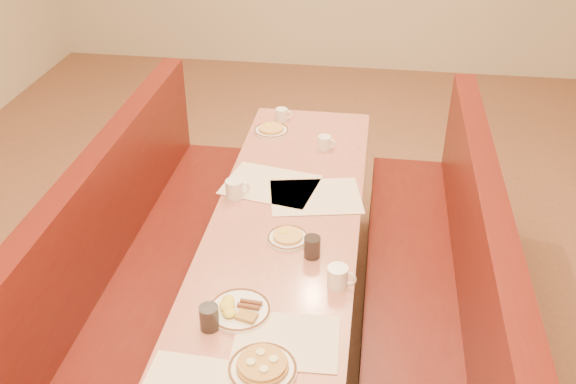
# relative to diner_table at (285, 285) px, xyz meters

# --- Properties ---
(ground) EXTENTS (8.00, 8.00, 0.00)m
(ground) POSITION_rel_diner_table_xyz_m (0.00, 0.00, -0.37)
(ground) COLOR #9E6647
(ground) RESTS_ON ground
(diner_table) EXTENTS (0.70, 2.50, 0.75)m
(diner_table) POSITION_rel_diner_table_xyz_m (0.00, 0.00, 0.00)
(diner_table) COLOR black
(diner_table) RESTS_ON ground
(booth_left) EXTENTS (0.55, 2.50, 1.05)m
(booth_left) POSITION_rel_diner_table_xyz_m (-0.73, 0.00, -0.01)
(booth_left) COLOR #4C3326
(booth_left) RESTS_ON ground
(booth_right) EXTENTS (0.55, 2.50, 1.05)m
(booth_right) POSITION_rel_diner_table_xyz_m (0.73, 0.00, -0.01)
(booth_right) COLOR #4C3326
(booth_right) RESTS_ON ground
(placemat_near_right) EXTENTS (0.40, 0.30, 0.00)m
(placemat_near_right) POSITION_rel_diner_table_xyz_m (0.12, -0.75, 0.38)
(placemat_near_right) COLOR #FFE6C7
(placemat_near_right) RESTS_ON diner_table
(placemat_far_left) EXTENTS (0.52, 0.43, 0.00)m
(placemat_far_left) POSITION_rel_diner_table_xyz_m (-0.12, 0.33, 0.38)
(placemat_far_left) COLOR #FFE6C7
(placemat_far_left) RESTS_ON diner_table
(placemat_far_right) EXTENTS (0.50, 0.42, 0.00)m
(placemat_far_right) POSITION_rel_diner_table_xyz_m (0.12, 0.25, 0.38)
(placemat_far_right) COLOR #FFE6C7
(placemat_far_right) RESTS_ON diner_table
(pancake_plate) EXTENTS (0.25, 0.25, 0.06)m
(pancake_plate) POSITION_rel_diner_table_xyz_m (0.06, -0.90, 0.39)
(pancake_plate) COLOR white
(pancake_plate) RESTS_ON diner_table
(eggs_plate) EXTENTS (0.25, 0.25, 0.05)m
(eggs_plate) POSITION_rel_diner_table_xyz_m (-0.09, -0.62, 0.39)
(eggs_plate) COLOR white
(eggs_plate) RESTS_ON diner_table
(extra_plate_mid) EXTENTS (0.19, 0.19, 0.04)m
(extra_plate_mid) POSITION_rel_diner_table_xyz_m (0.03, -0.12, 0.39)
(extra_plate_mid) COLOR white
(extra_plate_mid) RESTS_ON diner_table
(extra_plate_far) EXTENTS (0.21, 0.21, 0.04)m
(extra_plate_far) POSITION_rel_diner_table_xyz_m (-0.22, 0.93, 0.39)
(extra_plate_far) COLOR white
(extra_plate_far) RESTS_ON diner_table
(coffee_mug_a) EXTENTS (0.12, 0.09, 0.09)m
(coffee_mug_a) POSITION_rel_diner_table_xyz_m (0.28, -0.41, 0.42)
(coffee_mug_a) COLOR white
(coffee_mug_a) RESTS_ON diner_table
(coffee_mug_b) EXTENTS (0.12, 0.09, 0.09)m
(coffee_mug_b) POSITION_rel_diner_table_xyz_m (-0.28, 0.20, 0.42)
(coffee_mug_b) COLOR white
(coffee_mug_b) RESTS_ON diner_table
(coffee_mug_c) EXTENTS (0.10, 0.07, 0.08)m
(coffee_mug_c) POSITION_rel_diner_table_xyz_m (0.12, 0.76, 0.42)
(coffee_mug_c) COLOR white
(coffee_mug_c) RESTS_ON diner_table
(coffee_mug_d) EXTENTS (0.10, 0.07, 0.08)m
(coffee_mug_d) POSITION_rel_diner_table_xyz_m (-0.18, 1.09, 0.42)
(coffee_mug_d) COLOR white
(coffee_mug_d) RESTS_ON diner_table
(soda_tumbler_near) EXTENTS (0.07, 0.07, 0.10)m
(soda_tumbler_near) POSITION_rel_diner_table_xyz_m (-0.18, -0.72, 0.43)
(soda_tumbler_near) COLOR black
(soda_tumbler_near) RESTS_ON diner_table
(soda_tumbler_mid) EXTENTS (0.07, 0.07, 0.10)m
(soda_tumbler_mid) POSITION_rel_diner_table_xyz_m (0.16, -0.23, 0.43)
(soda_tumbler_mid) COLOR black
(soda_tumbler_mid) RESTS_ON diner_table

